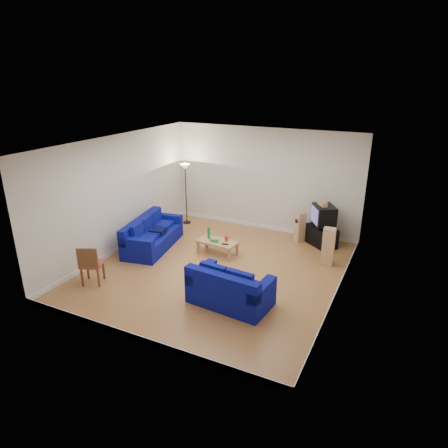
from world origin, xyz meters
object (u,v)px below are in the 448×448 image
at_px(tv_stand, 321,236).
at_px(sofa_loveseat, 229,291).
at_px(sofa_three_seat, 151,237).
at_px(coffee_table, 217,243).
at_px(television, 324,215).

bearing_deg(tv_stand, sofa_loveseat, -65.57).
bearing_deg(sofa_loveseat, sofa_three_seat, 156.99).
bearing_deg(sofa_three_seat, coffee_table, 90.97).
distance_m(sofa_loveseat, television, 4.20).
height_order(sofa_loveseat, television, television).
xyz_separation_m(sofa_loveseat, television, (1.05, 4.02, 0.61)).
relative_size(coffee_table, tv_stand, 1.22).
bearing_deg(tv_stand, coffee_table, -103.34).
xyz_separation_m(sofa_three_seat, sofa_loveseat, (3.31, -1.78, 0.01)).
bearing_deg(sofa_three_seat, sofa_loveseat, 51.12).
relative_size(sofa_three_seat, television, 2.67).
distance_m(coffee_table, tv_stand, 3.06).
height_order(sofa_three_seat, tv_stand, sofa_three_seat).
distance_m(sofa_loveseat, coffee_table, 2.58).
relative_size(sofa_loveseat, tv_stand, 1.95).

